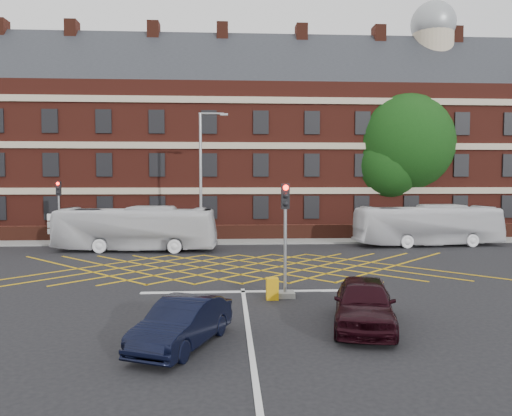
{
  "coord_description": "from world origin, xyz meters",
  "views": [
    {
      "loc": [
        -0.6,
        -22.86,
        4.46
      ],
      "look_at": [
        0.8,
        1.5,
        3.01
      ],
      "focal_mm": 35.0,
      "sensor_mm": 36.0,
      "label": 1
    }
  ],
  "objects": [
    {
      "name": "car_maroon",
      "position": [
        3.48,
        -8.35,
        0.74
      ],
      "size": [
        2.73,
        4.63,
        1.48
      ],
      "primitive_type": "imported",
      "rotation": [
        0.0,
        0.0,
        -0.24
      ],
      "color": "black",
      "rests_on": "ground"
    },
    {
      "name": "car_navy",
      "position": [
        -1.81,
        -9.77,
        0.63
      ],
      "size": [
        2.69,
        4.04,
        1.26
      ],
      "primitive_type": "imported",
      "rotation": [
        0.0,
        0.0,
        -0.39
      ],
      "color": "black",
      "rests_on": "ground"
    },
    {
      "name": "stop_line",
      "position": [
        0.0,
        -3.5,
        0.01
      ],
      "size": [
        8.0,
        0.3,
        0.02
      ],
      "primitive_type": "cube",
      "color": "silver",
      "rests_on": "ground"
    },
    {
      "name": "box_junction_hatching",
      "position": [
        0.0,
        2.0,
        0.01
      ],
      "size": [
        8.22,
        8.22,
        0.02
      ],
      "primitive_type": "cube",
      "rotation": [
        0.0,
        0.0,
        0.79
      ],
      "color": "#CC990C",
      "rests_on": "ground"
    },
    {
      "name": "victorian_building",
      "position": [
        0.25,
        22.0,
        7.84
      ],
      "size": [
        51.0,
        12.17,
        20.4
      ],
      "color": "#511C14",
      "rests_on": "ground"
    },
    {
      "name": "traffic_light_near",
      "position": [
        1.55,
        -4.44,
        1.76
      ],
      "size": [
        0.7,
        0.7,
        4.27
      ],
      "color": "slate",
      "rests_on": "ground"
    },
    {
      "name": "bus_right",
      "position": [
        12.67,
        9.35,
        1.36
      ],
      "size": [
        9.88,
        2.95,
        2.71
      ],
      "primitive_type": "imported",
      "rotation": [
        0.0,
        0.0,
        1.64
      ],
      "color": "silver",
      "rests_on": "ground"
    },
    {
      "name": "far_pavement",
      "position": [
        0.0,
        12.0,
        0.06
      ],
      "size": [
        60.0,
        3.0,
        0.12
      ],
      "primitive_type": "cube",
      "color": "slate",
      "rests_on": "ground"
    },
    {
      "name": "ground",
      "position": [
        0.0,
        0.0,
        0.0
      ],
      "size": [
        120.0,
        120.0,
        0.0
      ],
      "primitive_type": "plane",
      "color": "black",
      "rests_on": "ground"
    },
    {
      "name": "direction_signs",
      "position": [
        -11.98,
        10.75,
        1.38
      ],
      "size": [
        1.1,
        0.16,
        2.2
      ],
      "color": "gray",
      "rests_on": "ground"
    },
    {
      "name": "boundary_wall",
      "position": [
        0.0,
        13.0,
        0.55
      ],
      "size": [
        56.0,
        0.5,
        1.1
      ],
      "primitive_type": "cube",
      "color": "#441B12",
      "rests_on": "ground"
    },
    {
      "name": "street_lamp",
      "position": [
        -2.24,
        9.22,
        2.95
      ],
      "size": [
        2.25,
        1.0,
        8.64
      ],
      "color": "slate",
      "rests_on": "ground"
    },
    {
      "name": "centre_line",
      "position": [
        0.0,
        -10.0,
        0.01
      ],
      "size": [
        0.15,
        14.0,
        0.02
      ],
      "primitive_type": "cube",
      "color": "silver",
      "rests_on": "ground"
    },
    {
      "name": "deciduous_tree",
      "position": [
        13.79,
        18.04,
        6.81
      ],
      "size": [
        8.65,
        8.65,
        11.73
      ],
      "color": "black",
      "rests_on": "ground"
    },
    {
      "name": "traffic_light_far",
      "position": [
        -11.8,
        10.9,
        1.76
      ],
      "size": [
        0.7,
        0.7,
        4.27
      ],
      "color": "slate",
      "rests_on": "ground"
    },
    {
      "name": "bus_left",
      "position": [
        -6.26,
        8.03,
        1.37
      ],
      "size": [
        10.04,
        3.21,
        2.75
      ],
      "primitive_type": "imported",
      "rotation": [
        0.0,
        0.0,
        1.48
      ],
      "color": "silver",
      "rests_on": "ground"
    },
    {
      "name": "utility_cabinet",
      "position": [
        1.04,
        -4.79,
        0.4
      ],
      "size": [
        0.44,
        0.39,
        0.8
      ],
      "primitive_type": "cube",
      "color": "#CE950C",
      "rests_on": "ground"
    }
  ]
}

